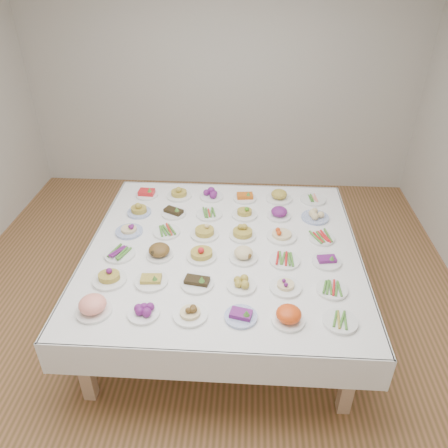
# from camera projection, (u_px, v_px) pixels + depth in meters

# --- Properties ---
(room_envelope) EXTENTS (5.02, 5.02, 2.81)m
(room_envelope) POSITION_uv_depth(u_px,v_px,m) (199.00, 115.00, 3.15)
(room_envelope) COLOR #9F6742
(room_envelope) RESTS_ON ground
(display_table) EXTENTS (2.25, 2.25, 0.75)m
(display_table) POSITION_uv_depth(u_px,v_px,m) (223.00, 253.00, 3.66)
(display_table) COLOR white
(display_table) RESTS_ON ground
(dish_0) EXTENTS (0.26, 0.26, 0.14)m
(dish_0) POSITION_uv_depth(u_px,v_px,m) (93.00, 305.00, 2.94)
(dish_0) COLOR white
(dish_0) RESTS_ON display_table
(dish_1) EXTENTS (0.22, 0.22, 0.09)m
(dish_1) POSITION_uv_depth(u_px,v_px,m) (143.00, 311.00, 2.94)
(dish_1) COLOR white
(dish_1) RESTS_ON display_table
(dish_2) EXTENTS (0.23, 0.23, 0.12)m
(dish_2) POSITION_uv_depth(u_px,v_px,m) (190.00, 310.00, 2.92)
(dish_2) COLOR white
(dish_2) RESTS_ON display_table
(dish_3) EXTENTS (0.22, 0.22, 0.10)m
(dish_3) POSITION_uv_depth(u_px,v_px,m) (241.00, 313.00, 2.91)
(dish_3) COLOR #4C66B2
(dish_3) RESTS_ON display_table
(dish_4) EXTENTS (0.22, 0.22, 0.13)m
(dish_4) POSITION_uv_depth(u_px,v_px,m) (289.00, 315.00, 2.87)
(dish_4) COLOR white
(dish_4) RESTS_ON display_table
(dish_5) EXTENTS (0.23, 0.23, 0.05)m
(dish_5) POSITION_uv_depth(u_px,v_px,m) (340.00, 320.00, 2.88)
(dish_5) COLOR white
(dish_5) RESTS_ON display_table
(dish_6) EXTENTS (0.25, 0.25, 0.13)m
(dish_6) POSITION_uv_depth(u_px,v_px,m) (109.00, 275.00, 3.23)
(dish_6) COLOR white
(dish_6) RESTS_ON display_table
(dish_7) EXTENTS (0.24, 0.24, 0.10)m
(dish_7) POSITION_uv_depth(u_px,v_px,m) (151.00, 278.00, 3.22)
(dish_7) COLOR white
(dish_7) RESTS_ON display_table
(dish_8) EXTENTS (0.24, 0.24, 0.11)m
(dish_8) POSITION_uv_depth(u_px,v_px,m) (197.00, 279.00, 3.20)
(dish_8) COLOR white
(dish_8) RESTS_ON display_table
(dish_9) EXTENTS (0.21, 0.21, 0.09)m
(dish_9) POSITION_uv_depth(u_px,v_px,m) (241.00, 284.00, 3.18)
(dish_9) COLOR white
(dish_9) RESTS_ON display_table
(dish_10) EXTENTS (0.23, 0.23, 0.11)m
(dish_10) POSITION_uv_depth(u_px,v_px,m) (286.00, 283.00, 3.16)
(dish_10) COLOR white
(dish_10) RESTS_ON display_table
(dish_11) EXTENTS (0.22, 0.22, 0.05)m
(dish_11) POSITION_uv_depth(u_px,v_px,m) (332.00, 289.00, 3.15)
(dish_11) COLOR white
(dish_11) RESTS_ON display_table
(dish_12) EXTENTS (0.28, 0.26, 0.06)m
(dish_12) POSITION_uv_depth(u_px,v_px,m) (120.00, 253.00, 3.51)
(dish_12) COLOR white
(dish_12) RESTS_ON display_table
(dish_13) EXTENTS (0.22, 0.22, 0.14)m
(dish_13) POSITION_uv_depth(u_px,v_px,m) (159.00, 250.00, 3.48)
(dish_13) COLOR white
(dish_13) RESTS_ON display_table
(dish_14) EXTENTS (0.25, 0.24, 0.15)m
(dish_14) POSITION_uv_depth(u_px,v_px,m) (201.00, 251.00, 3.46)
(dish_14) COLOR white
(dish_14) RESTS_ON display_table
(dish_15) EXTENTS (0.23, 0.23, 0.13)m
(dish_15) POSITION_uv_depth(u_px,v_px,m) (243.00, 253.00, 3.45)
(dish_15) COLOR white
(dish_15) RESTS_ON display_table
(dish_16) EXTENTS (0.24, 0.24, 0.06)m
(dish_16) POSITION_uv_depth(u_px,v_px,m) (285.00, 259.00, 3.44)
(dish_16) COLOR white
(dish_16) RESTS_ON display_table
(dish_17) EXTENTS (0.23, 0.23, 0.09)m
(dish_17) POSITION_uv_depth(u_px,v_px,m) (327.00, 259.00, 3.42)
(dish_17) COLOR white
(dish_17) RESTS_ON display_table
(dish_18) EXTENTS (0.23, 0.23, 0.11)m
(dish_18) POSITION_uv_depth(u_px,v_px,m) (129.00, 228.00, 3.78)
(dish_18) COLOR #4C66B2
(dish_18) RESTS_ON display_table
(dish_19) EXTENTS (0.24, 0.23, 0.06)m
(dish_19) POSITION_uv_depth(u_px,v_px,m) (167.00, 231.00, 3.78)
(dish_19) COLOR white
(dish_19) RESTS_ON display_table
(dish_20) EXTENTS (0.24, 0.24, 0.14)m
(dish_20) POSITION_uv_depth(u_px,v_px,m) (205.00, 229.00, 3.73)
(dish_20) COLOR white
(dish_20) RESTS_ON display_table
(dish_21) EXTENTS (0.23, 0.23, 0.15)m
(dish_21) POSITION_uv_depth(u_px,v_px,m) (243.00, 230.00, 3.71)
(dish_21) COLOR white
(dish_21) RESTS_ON display_table
(dish_22) EXTENTS (0.25, 0.25, 0.15)m
(dish_22) POSITION_uv_depth(u_px,v_px,m) (282.00, 231.00, 3.70)
(dish_22) COLOR white
(dish_22) RESTS_ON display_table
(dish_23) EXTENTS (0.22, 0.21, 0.05)m
(dish_23) POSITION_uv_depth(u_px,v_px,m) (322.00, 237.00, 3.70)
(dish_23) COLOR white
(dish_23) RESTS_ON display_table
(dish_24) EXTENTS (0.23, 0.22, 0.13)m
(dish_24) POSITION_uv_depth(u_px,v_px,m) (139.00, 208.00, 4.04)
(dish_24) COLOR #4C66B2
(dish_24) RESTS_ON display_table
(dish_25) EXTENTS (0.23, 0.23, 0.10)m
(dish_25) POSITION_uv_depth(u_px,v_px,m) (174.00, 211.00, 4.04)
(dish_25) COLOR white
(dish_25) RESTS_ON display_table
(dish_26) EXTENTS (0.24, 0.24, 0.05)m
(dish_26) POSITION_uv_depth(u_px,v_px,m) (209.00, 214.00, 4.03)
(dish_26) COLOR white
(dish_26) RESTS_ON display_table
(dish_27) EXTENTS (0.23, 0.23, 0.13)m
(dish_27) POSITION_uv_depth(u_px,v_px,m) (245.00, 211.00, 4.01)
(dish_27) COLOR white
(dish_27) RESTS_ON display_table
(dish_28) EXTENTS (0.22, 0.22, 0.13)m
(dish_28) POSITION_uv_depth(u_px,v_px,m) (279.00, 212.00, 3.99)
(dish_28) COLOR white
(dish_28) RESTS_ON display_table
(dish_29) EXTENTS (0.25, 0.25, 0.11)m
(dish_29) POSITION_uv_depth(u_px,v_px,m) (315.00, 214.00, 3.97)
(dish_29) COLOR #4C66B2
(dish_29) RESTS_ON display_table
(dish_30) EXTENTS (0.22, 0.22, 0.10)m
(dish_30) POSITION_uv_depth(u_px,v_px,m) (147.00, 192.00, 4.34)
(dish_30) COLOR white
(dish_30) RESTS_ON display_table
(dish_31) EXTENTS (0.24, 0.24, 0.15)m
(dish_31) POSITION_uv_depth(u_px,v_px,m) (179.00, 190.00, 4.30)
(dish_31) COLOR white
(dish_31) RESTS_ON display_table
(dish_32) EXTENTS (0.23, 0.23, 0.11)m
(dish_32) POSITION_uv_depth(u_px,v_px,m) (212.00, 193.00, 4.30)
(dish_32) COLOR white
(dish_32) RESTS_ON display_table
(dish_33) EXTENTS (0.23, 0.23, 0.10)m
(dish_33) POSITION_uv_depth(u_px,v_px,m) (245.00, 196.00, 4.28)
(dish_33) COLOR white
(dish_33) RESTS_ON display_table
(dish_34) EXTENTS (0.25, 0.25, 0.14)m
(dish_34) POSITION_uv_depth(u_px,v_px,m) (279.00, 194.00, 4.26)
(dish_34) COLOR white
(dish_34) RESTS_ON display_table
(dish_35) EXTENTS (0.25, 0.25, 0.05)m
(dish_35) POSITION_uv_depth(u_px,v_px,m) (313.00, 199.00, 4.27)
(dish_35) COLOR white
(dish_35) RESTS_ON display_table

